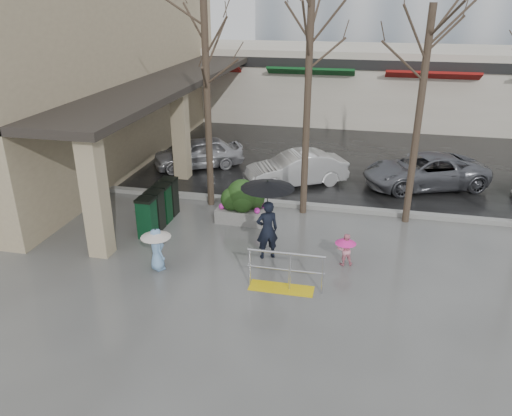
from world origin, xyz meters
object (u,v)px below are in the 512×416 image
at_px(car_b, 296,169).
at_px(car_c, 425,171).
at_px(child_blue, 156,244).
at_px(woman, 267,209).
at_px(handrail, 284,276).
at_px(tree_west, 205,51).
at_px(news_boxes, 159,207).
at_px(tree_midwest, 310,49).
at_px(planter, 243,202).
at_px(tree_mideast, 425,65).
at_px(car_a, 198,153).
at_px(child_pink, 345,247).

height_order(car_b, car_c, same).
relative_size(child_blue, car_b, 0.30).
bearing_deg(child_blue, woman, -110.34).
xyz_separation_m(handrail, car_c, (3.95, 8.14, 0.25)).
relative_size(tree_west, news_boxes, 3.04).
height_order(tree_midwest, planter, tree_midwest).
bearing_deg(tree_mideast, handrail, -123.19).
height_order(news_boxes, car_c, car_c).
distance_m(planter, car_b, 3.89).
relative_size(tree_midwest, news_boxes, 3.13).
height_order(child_blue, news_boxes, news_boxes).
bearing_deg(tree_midwest, woman, -99.75).
bearing_deg(child_blue, car_c, -88.32).
xyz_separation_m(woman, car_c, (4.67, 6.64, -0.82)).
bearing_deg(tree_mideast, woman, -139.56).
xyz_separation_m(child_blue, car_b, (2.63, 7.11, -0.09)).
xyz_separation_m(woman, planter, (-1.22, 2.16, -0.78)).
height_order(tree_midwest, car_b, tree_midwest).
distance_m(handrail, tree_midwest, 6.83).
bearing_deg(tree_midwest, planter, -147.55).
relative_size(woman, planter, 1.39).
distance_m(handrail, woman, 1.99).
bearing_deg(news_boxes, child_blue, -67.73).
relative_size(handrail, car_a, 0.51).
bearing_deg(child_pink, child_blue, 2.98).
height_order(tree_west, car_c, tree_west).
bearing_deg(woman, news_boxes, -47.26).
distance_m(woman, news_boxes, 4.02).
xyz_separation_m(planter, news_boxes, (-2.48, -0.83, -0.05)).
xyz_separation_m(handrail, child_blue, (-3.41, 0.25, 0.35)).
height_order(handrail, tree_midwest, tree_midwest).
relative_size(planter, news_boxes, 0.73).
height_order(child_pink, news_boxes, news_boxes).
bearing_deg(news_boxes, child_pink, -11.71).
xyz_separation_m(planter, car_c, (5.90, 4.48, -0.04)).
bearing_deg(handrail, tree_midwest, 91.91).
relative_size(tree_mideast, car_b, 1.70).
relative_size(tree_mideast, car_c, 1.43).
bearing_deg(tree_west, planter, -38.91).
bearing_deg(child_pink, car_a, -59.46).
relative_size(child_pink, car_a, 0.24).
distance_m(tree_west, planter, 4.77).
xyz_separation_m(tree_midwest, tree_mideast, (3.30, -0.00, -0.37)).
bearing_deg(tree_west, tree_midwest, 0.00).
xyz_separation_m(tree_midwest, car_c, (4.11, 3.34, -4.60)).
xyz_separation_m(tree_midwest, car_a, (-4.90, 3.72, -4.60)).
distance_m(child_blue, car_c, 10.79).
relative_size(child_blue, planter, 0.71).
height_order(handrail, car_c, car_c).
bearing_deg(tree_west, car_a, 114.51).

